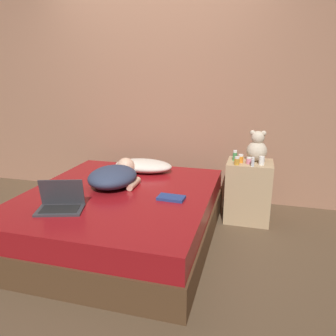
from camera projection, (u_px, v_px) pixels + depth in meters
ground_plane at (121, 237)px, 2.99m from camera, size 12.00×12.00×0.00m
wall_back at (158, 85)px, 3.74m from camera, size 8.00×0.06×2.60m
bed at (120, 215)px, 2.93m from camera, size 1.61×1.84×0.44m
nightstand at (248, 191)px, 3.26m from camera, size 0.44×0.38×0.61m
pillow at (144, 166)px, 3.43m from camera, size 0.61×0.35×0.13m
person_lying at (115, 176)px, 3.02m from camera, size 0.45×0.71×0.18m
laptop at (61, 203)px, 2.48m from camera, size 0.39×0.31×0.23m
teddy_bear at (257, 148)px, 3.18m from camera, size 0.20×0.20×0.30m
bottle_clear at (253, 162)px, 3.01m from camera, size 0.03×0.03×0.09m
bottle_pink at (249, 161)px, 3.11m from camera, size 0.05×0.05×0.06m
bottle_green at (235, 156)px, 3.22m from camera, size 0.04×0.04×0.10m
bottle_white at (262, 161)px, 3.07m from camera, size 0.05×0.05×0.08m
bottle_orange at (241, 159)px, 3.14m from camera, size 0.05×0.05×0.08m
bottle_amber at (237, 161)px, 3.07m from camera, size 0.05×0.05×0.08m
book at (171, 198)px, 2.69m from camera, size 0.23×0.14×0.02m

